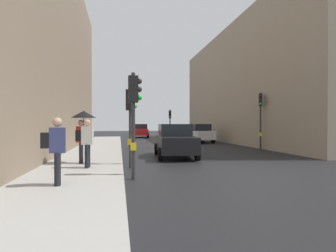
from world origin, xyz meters
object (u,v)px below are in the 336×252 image
Objects in this scene: car_dark_suv at (175,141)px; pedestrian_with_umbrella at (83,122)px; traffic_light_near_right at (131,112)px; car_white_compact at (199,133)px; traffic_light_near_left at (134,106)px; car_red_sedan at (141,131)px; pedestrian_with_grey_backpack at (56,147)px; traffic_light_far_median at (170,119)px; traffic_light_mid_street at (261,110)px; pedestrian_with_black_backpack at (86,140)px.

car_dark_suv is 2.02× the size of pedestrian_with_umbrella.
traffic_light_near_right is 15.79m from car_white_compact.
traffic_light_near_left reaches higher than car_dark_suv.
car_red_sedan is 28.28m from pedestrian_with_grey_backpack.
car_red_sedan is (2.38, 24.51, -1.36)m from traffic_light_near_right.
pedestrian_with_umbrella is at bearing -123.82° from car_white_compact.
pedestrian_with_grey_backpack is (-4.57, -6.54, 0.29)m from car_dark_suv.
traffic_light_near_right is 18.55m from traffic_light_far_median.
pedestrian_with_umbrella is 4.01m from pedestrian_with_grey_backpack.
traffic_light_far_median is at bearing -68.46° from car_red_sedan.
pedestrian_with_umbrella is at bearing 124.31° from traffic_light_near_left.
car_red_sedan is at bearing 110.05° from traffic_light_mid_street.
pedestrian_with_grey_backpack is at bearing -108.48° from traffic_light_far_median.
traffic_light_mid_street is at bearing 32.16° from pedestrian_with_black_backpack.
traffic_light_near_left is at bearing -55.69° from pedestrian_with_umbrella.
traffic_light_mid_street is 0.91× the size of car_red_sedan.
traffic_light_far_median is at bearing 109.20° from traffic_light_mid_street.
car_white_compact is 11.50m from car_red_sedan.
car_red_sedan is (-4.74, 10.48, 0.00)m from car_white_compact.
car_red_sedan is 1.00× the size of car_dark_suv.
traffic_light_mid_street is 12.38m from pedestrian_with_umbrella.
traffic_light_near_left reaches higher than car_white_compact.
pedestrian_with_grey_backpack is (-11.20, -9.52, -1.54)m from traffic_light_mid_street.
traffic_light_far_median is 22.46m from pedestrian_with_grey_backpack.
traffic_light_far_median is (5.01, 17.86, 0.06)m from traffic_light_near_right.
traffic_light_far_median is 0.77× the size of car_red_sedan.
traffic_light_far_median is 4.60m from car_white_compact.
pedestrian_with_grey_backpack is (-9.22, -17.44, 0.29)m from car_white_compact.
traffic_light_far_median is 1.88× the size of pedestrian_with_grey_backpack.
car_white_compact is 19.73m from pedestrian_with_grey_backpack.
pedestrian_with_grey_backpack is at bearing -99.12° from car_red_sedan.
traffic_light_near_left is at bearing -44.52° from pedestrian_with_black_backpack.
traffic_light_near_left reaches higher than car_red_sedan.
traffic_light_near_left reaches higher than pedestrian_with_black_backpack.
car_dark_suv is at bearing -89.77° from car_red_sedan.
traffic_light_far_median reaches higher than car_red_sedan.
pedestrian_with_umbrella is (-11.03, -5.57, -0.86)m from traffic_light_mid_street.
traffic_light_near_left is 1.91× the size of pedestrian_with_black_backpack.
car_red_sedan is 21.38m from car_dark_suv.
pedestrian_with_black_backpack is at bearing -137.37° from car_dark_suv.
car_dark_suv is (-2.54, -14.73, -1.42)m from traffic_light_far_median.
car_dark_suv is at bearing -113.11° from car_white_compact.
car_white_compact is at bearing -65.69° from car_red_sedan.
car_white_compact is at bearing 66.43° from traffic_light_near_left.
traffic_light_far_median is 0.77× the size of car_dark_suv.
pedestrian_with_grey_backpack is (-2.10, -1.13, -1.17)m from traffic_light_near_left.
pedestrian_with_grey_backpack is 1.00× the size of pedestrian_with_black_backpack.
car_white_compact is 2.44× the size of pedestrian_with_black_backpack.
traffic_light_far_median reaches higher than car_white_compact.
car_dark_suv is (-4.65, -10.90, 0.00)m from car_white_compact.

